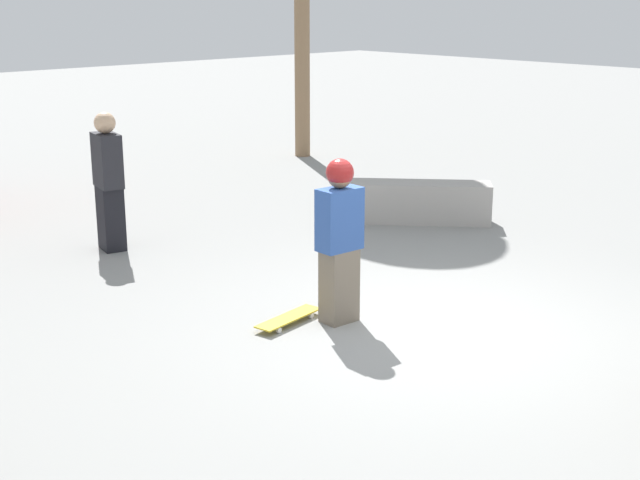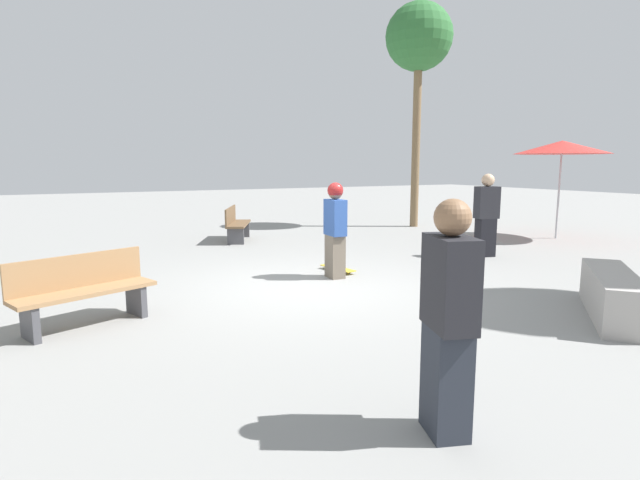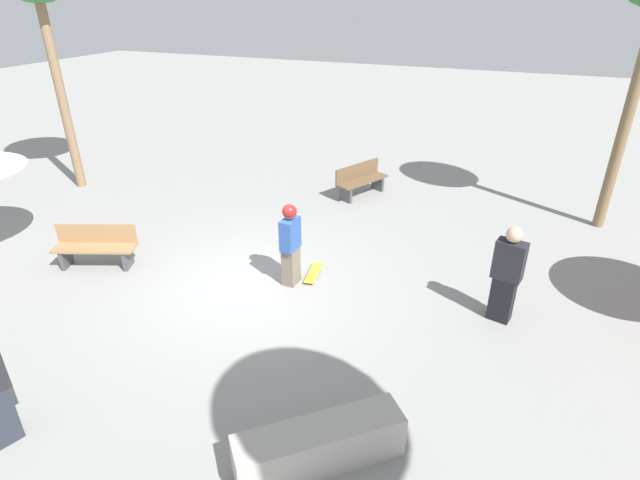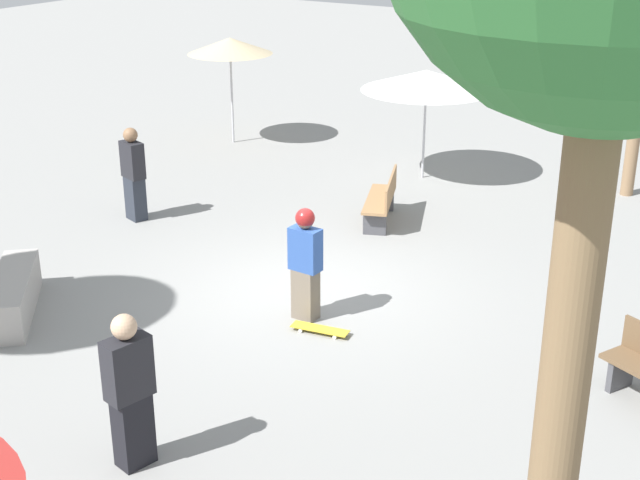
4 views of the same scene
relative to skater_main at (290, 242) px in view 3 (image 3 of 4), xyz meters
name	(u,v)px [view 3 (image 3 of 4)]	position (x,y,z in m)	size (l,w,h in m)	color
ground_plane	(249,285)	(0.70, 0.40, -0.87)	(60.00, 60.00, 0.00)	gray
skater_main	(290,242)	(0.00, 0.00, 0.00)	(0.27, 0.44, 1.62)	#726656
skateboard	(314,273)	(-0.29, -0.41, -0.81)	(0.32, 0.82, 0.07)	gold
concrete_ledge	(320,445)	(-2.03, 3.55, -0.59)	(1.83, 1.70, 0.57)	#A8A39E
bench_near	(96,246)	(3.90, 0.86, -0.45)	(1.65, 0.99, 0.85)	#47474C
bench_far	(361,180)	(0.18, -4.79, -0.45)	(1.09, 1.63, 0.85)	#47474C
bystander_watching	(507,275)	(-3.76, -0.29, -0.01)	(0.52, 0.36, 1.72)	black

